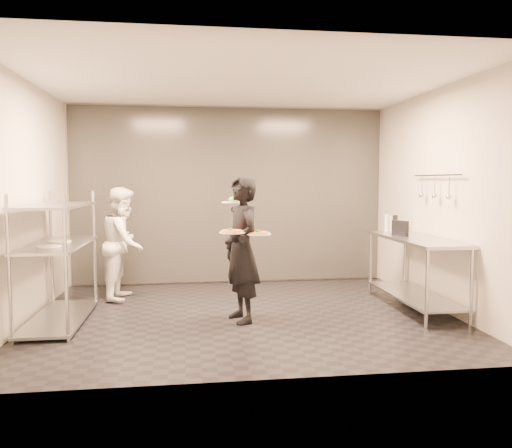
{
  "coord_description": "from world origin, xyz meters",
  "views": [
    {
      "loc": [
        -0.64,
        -5.92,
        1.63
      ],
      "look_at": [
        0.17,
        0.13,
        1.1
      ],
      "focal_mm": 35.0,
      "sensor_mm": 36.0,
      "label": 1
    }
  ],
  "objects": [
    {
      "name": "pizza_plate_far",
      "position": [
        0.11,
        -0.46,
        1.05
      ],
      "size": [
        0.28,
        0.28,
        0.05
      ],
      "color": "white",
      "rests_on": "waiter"
    },
    {
      "name": "chef",
      "position": [
        -1.55,
        1.1,
        0.77
      ],
      "size": [
        0.67,
        0.81,
        1.54
      ],
      "primitive_type": "imported",
      "rotation": [
        0.0,
        0.0,
        1.45
      ],
      "color": "white",
      "rests_on": "ground"
    },
    {
      "name": "bottle_clear",
      "position": [
        2.19,
        0.8,
        1.03
      ],
      "size": [
        0.07,
        0.07,
        0.22
      ],
      "primitive_type": "cylinder",
      "color": "#99A79B",
      "rests_on": "prep_counter"
    },
    {
      "name": "room_shell",
      "position": [
        0.0,
        1.18,
        1.4
      ],
      "size": [
        5.0,
        4.0,
        2.8
      ],
      "color": "black",
      "rests_on": "ground"
    },
    {
      "name": "salad_plate",
      "position": [
        -0.1,
        0.09,
        1.39
      ],
      "size": [
        0.31,
        0.31,
        0.07
      ],
      "color": "white",
      "rests_on": "waiter"
    },
    {
      "name": "pass_rack",
      "position": [
        -2.15,
        -0.0,
        0.77
      ],
      "size": [
        0.6,
        1.6,
        1.5
      ],
      "color": "#ADAFB4",
      "rests_on": "ground"
    },
    {
      "name": "bottle_green",
      "position": [
        2.13,
        0.8,
        1.04
      ],
      "size": [
        0.07,
        0.07,
        0.24
      ],
      "primitive_type": "cylinder",
      "color": "#99A79B",
      "rests_on": "prep_counter"
    },
    {
      "name": "bottle_dark",
      "position": [
        2.23,
        0.75,
        1.03
      ],
      "size": [
        0.07,
        0.07,
        0.23
      ],
      "primitive_type": "cylinder",
      "color": "black",
      "rests_on": "prep_counter"
    },
    {
      "name": "waiter",
      "position": [
        -0.05,
        -0.25,
        0.84
      ],
      "size": [
        0.56,
        0.71,
        1.69
      ],
      "primitive_type": "imported",
      "rotation": [
        0.0,
        0.0,
        -1.28
      ],
      "color": "black",
      "rests_on": "ground"
    },
    {
      "name": "prep_counter",
      "position": [
        2.18,
        0.0,
        0.63
      ],
      "size": [
        0.6,
        1.8,
        0.92
      ],
      "color": "#ADAFB4",
      "rests_on": "ground"
    },
    {
      "name": "pizza_plate_near",
      "position": [
        -0.18,
        -0.49,
        1.07
      ],
      "size": [
        0.29,
        0.29,
        0.05
      ],
      "color": "white",
      "rests_on": "waiter"
    },
    {
      "name": "pos_monitor",
      "position": [
        2.06,
        0.2,
        1.02
      ],
      "size": [
        0.13,
        0.28,
        0.2
      ],
      "primitive_type": "cube",
      "rotation": [
        0.0,
        0.0,
        0.27
      ],
      "color": "black",
      "rests_on": "prep_counter"
    },
    {
      "name": "utensil_rail",
      "position": [
        2.43,
        -0.0,
        1.55
      ],
      "size": [
        0.07,
        1.2,
        0.31
      ],
      "color": "#ADAFB4",
      "rests_on": "room_shell"
    }
  ]
}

